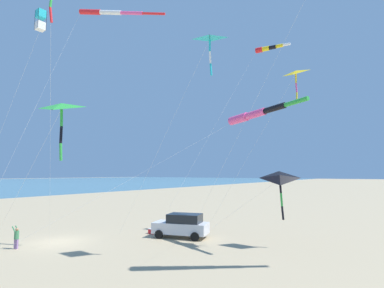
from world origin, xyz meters
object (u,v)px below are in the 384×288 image
object	(u,v)px
kite_delta_yellow_midlevel	(210,38)
kite_box_green_low_center	(40,21)
person_child_green_jacket	(16,236)
kite_delta_rainbow_low_near	(61,108)
kite_delta_long_streamer_left	(280,179)
kite_windsock_white_trailing	(109,13)
kite_windsock_checkered_midright	(268,49)
parked_car	(182,225)
cooler_box	(152,231)
kite_windsock_orange_high_right	(254,114)
kite_delta_black_fish_shape	(295,73)

from	to	relation	value
kite_delta_yellow_midlevel	kite_box_green_low_center	distance (m)	10.76
person_child_green_jacket	kite_delta_rainbow_low_near	size ratio (longest dim) A/B	0.14
kite_delta_long_streamer_left	kite_windsock_white_trailing	xyz separation A→B (m)	(10.35, 6.72, 12.32)
kite_windsock_checkered_midright	kite_delta_long_streamer_left	bearing A→B (deg)	116.78
kite_windsock_checkered_midright	kite_windsock_white_trailing	bearing A→B (deg)	54.07
person_child_green_jacket	kite_windsock_white_trailing	bearing A→B (deg)	-139.37
parked_car	kite_delta_yellow_midlevel	xyz separation A→B (m)	(-5.09, 3.95, 12.57)
person_child_green_jacket	kite_delta_yellow_midlevel	distance (m)	18.33
kite_box_green_low_center	kite_windsock_checkered_midright	xyz separation A→B (m)	(-9.01, -15.73, 1.55)
person_child_green_jacket	kite_delta_long_streamer_left	distance (m)	18.35
person_child_green_jacket	kite_delta_rainbow_low_near	distance (m)	12.42
kite_delta_rainbow_low_near	kite_windsock_checkered_midright	size ratio (longest dim) A/B	0.67
kite_delta_long_streamer_left	kite_delta_rainbow_low_near	xyz separation A→B (m)	(4.85, 13.50, 3.13)
kite_windsock_white_trailing	kite_box_green_low_center	world-z (taller)	kite_windsock_white_trailing
kite_delta_yellow_midlevel	kite_delta_rainbow_low_near	size ratio (longest dim) A/B	1.25
cooler_box	kite_windsock_orange_high_right	distance (m)	12.78
cooler_box	kite_delta_yellow_midlevel	size ratio (longest dim) A/B	0.05
cooler_box	kite_box_green_low_center	xyz separation A→B (m)	(0.69, 9.94, 14.44)
person_child_green_jacket	kite_delta_yellow_midlevel	size ratio (longest dim) A/B	0.11
cooler_box	kite_windsock_orange_high_right	xyz separation A→B (m)	(-8.79, -1.28, 9.20)
parked_car	kite_windsock_checkered_midright	world-z (taller)	kite_windsock_checkered_midright
kite_box_green_low_center	kite_delta_long_streamer_left	bearing A→B (deg)	-134.98
kite_delta_yellow_midlevel	kite_delta_black_fish_shape	world-z (taller)	kite_delta_yellow_midlevel
kite_windsock_checkered_midright	kite_windsock_orange_high_right	bearing A→B (deg)	95.86
kite_delta_long_streamer_left	kite_windsock_orange_high_right	xyz separation A→B (m)	(1.79, 0.06, 4.72)
kite_delta_long_streamer_left	kite_delta_black_fish_shape	xyz separation A→B (m)	(-1.19, -0.43, 7.41)
kite_windsock_white_trailing	kite_delta_black_fish_shape	world-z (taller)	kite_windsock_white_trailing
kite_windsock_white_trailing	kite_delta_long_streamer_left	bearing A→B (deg)	-147.01
parked_car	kite_delta_rainbow_low_near	distance (m)	14.39
kite_delta_yellow_midlevel	kite_delta_black_fish_shape	size ratio (longest dim) A/B	1.11
cooler_box	parked_car	bearing A→B (deg)	-176.53
kite_delta_rainbow_low_near	kite_box_green_low_center	bearing A→B (deg)	-19.12
person_child_green_jacket	kite_delta_black_fish_shape	xyz separation A→B (m)	(-15.82, -10.82, 11.27)
kite_delta_yellow_midlevel	kite_windsock_orange_high_right	xyz separation A→B (m)	(-0.73, -5.04, -4.12)
kite_windsock_checkered_midright	kite_delta_black_fish_shape	bearing A→B (deg)	130.57
parked_car	kite_windsock_orange_high_right	xyz separation A→B (m)	(-5.82, -1.10, 8.46)
kite_delta_yellow_midlevel	kite_windsock_orange_high_right	world-z (taller)	kite_delta_yellow_midlevel
kite_box_green_low_center	kite_windsock_checkered_midright	world-z (taller)	kite_windsock_checkered_midright
kite_windsock_orange_high_right	kite_windsock_checkered_midright	size ratio (longest dim) A/B	1.06
kite_windsock_white_trailing	kite_delta_rainbow_low_near	size ratio (longest dim) A/B	1.60
cooler_box	kite_windsock_orange_high_right	world-z (taller)	kite_windsock_orange_high_right
kite_delta_black_fish_shape	cooler_box	bearing A→B (deg)	8.55
cooler_box	kite_delta_yellow_midlevel	bearing A→B (deg)	154.92
cooler_box	kite_windsock_checkered_midright	distance (m)	18.93
parked_car	kite_box_green_low_center	world-z (taller)	kite_box_green_low_center
kite_delta_long_streamer_left	kite_box_green_low_center	xyz separation A→B (m)	(11.26, 11.27, 9.96)
kite_windsock_white_trailing	kite_box_green_low_center	bearing A→B (deg)	78.63
kite_delta_rainbow_low_near	parked_car	bearing A→B (deg)	-77.42
parked_car	kite_delta_black_fish_shape	distance (m)	14.29
kite_delta_long_streamer_left	kite_delta_rainbow_low_near	distance (m)	14.68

